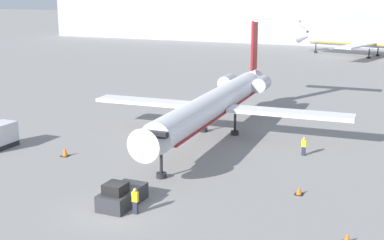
# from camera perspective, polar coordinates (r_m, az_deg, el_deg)

# --- Properties ---
(ground_plane) EXTENTS (600.00, 600.00, 0.00)m
(ground_plane) POSITION_cam_1_polar(r_m,az_deg,el_deg) (35.49, -8.29, -9.67)
(ground_plane) COLOR gray
(terminal_building) EXTENTS (180.00, 16.80, 14.65)m
(terminal_building) POSITION_cam_1_polar(r_m,az_deg,el_deg) (148.66, 17.25, 10.50)
(terminal_building) COLOR #9EA3AD
(terminal_building) RESTS_ON ground
(airplane_main) EXTENTS (26.20, 31.53, 10.61)m
(airplane_main) POSITION_cam_1_polar(r_m,az_deg,el_deg) (52.38, 2.71, 2.05)
(airplane_main) COLOR white
(airplane_main) RESTS_ON ground
(pushback_tug) EXTENTS (1.91, 3.86, 1.80)m
(pushback_tug) POSITION_cam_1_polar(r_m,az_deg,el_deg) (36.24, -7.47, -8.00)
(pushback_tug) COLOR #2D2D33
(pushback_tug) RESTS_ON ground
(worker_near_tug) EXTENTS (0.40, 0.24, 1.75)m
(worker_near_tug) POSITION_cam_1_polar(r_m,az_deg,el_deg) (34.69, -6.07, -8.52)
(worker_near_tug) COLOR #232838
(worker_near_tug) RESTS_ON ground
(worker_by_wing) EXTENTS (0.40, 0.24, 1.65)m
(worker_by_wing) POSITION_cam_1_polar(r_m,az_deg,el_deg) (47.32, 11.84, -2.73)
(worker_by_wing) COLOR #232838
(worker_by_wing) RESTS_ON ground
(traffic_cone_left) EXTENTS (0.68, 0.68, 0.83)m
(traffic_cone_left) POSITION_cam_1_polar(r_m,az_deg,el_deg) (47.55, -13.39, -3.31)
(traffic_cone_left) COLOR black
(traffic_cone_left) RESTS_ON ground
(traffic_cone_right) EXTENTS (0.58, 0.58, 0.60)m
(traffic_cone_right) POSITION_cam_1_polar(r_m,az_deg,el_deg) (38.56, 11.35, -7.40)
(traffic_cone_right) COLOR black
(traffic_cone_right) RESTS_ON ground
(traffic_cone_mid) EXTENTS (0.64, 0.64, 0.62)m
(traffic_cone_mid) POSITION_cam_1_polar(r_m,az_deg,el_deg) (32.17, 16.23, -12.07)
(traffic_cone_mid) COLOR black
(traffic_cone_mid) RESTS_ON ground
(airplane_parked_far_left) EXTENTS (33.14, 31.01, 11.29)m
(airplane_parked_far_left) POSITION_cam_1_polar(r_m,az_deg,el_deg) (121.98, 18.44, 8.32)
(airplane_parked_far_left) COLOR silver
(airplane_parked_far_left) RESTS_ON ground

